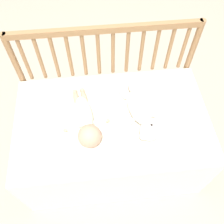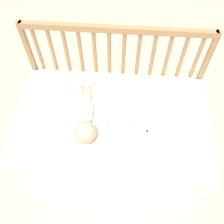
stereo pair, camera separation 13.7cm
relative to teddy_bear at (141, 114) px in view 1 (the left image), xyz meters
name	(u,v)px [view 1 (the left image)]	position (x,y,z in m)	size (l,w,h in m)	color
ground_plane	(112,154)	(-0.16, 0.01, -0.54)	(12.00, 12.00, 0.00)	tan
crib_mattress	(112,139)	(-0.16, 0.01, -0.29)	(1.10, 0.67, 0.49)	white
crib_rail	(106,60)	(-0.16, 0.37, 0.06)	(1.10, 0.04, 0.84)	#997047
blanket	(110,115)	(-0.17, 0.04, -0.05)	(0.82, 0.53, 0.01)	silver
teddy_bear	(141,114)	(0.00, 0.00, 0.00)	(0.29, 0.43, 0.12)	silver
baby	(86,122)	(-0.30, -0.02, 0.00)	(0.28, 0.42, 0.12)	#EAEACC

